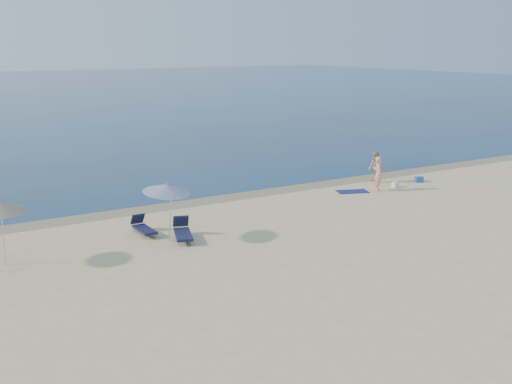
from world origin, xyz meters
TOP-DOWN VIEW (x-y plane):
  - wet_sand_strip at (0.00, 19.40)m, footprint 240.00×1.60m
  - person_left at (4.54, 16.58)m, footprint 0.71×0.78m
  - person_right at (5.74, 18.16)m, footprint 0.87×0.98m
  - beach_towel at (3.26, 17.08)m, footprint 1.80×1.37m
  - white_bag at (5.91, 16.73)m, footprint 0.33×0.28m
  - blue_cooler at (7.91, 16.96)m, footprint 0.51×0.45m
  - umbrella_near at (-8.25, 14.40)m, footprint 2.35×2.36m
  - umbrella_far at (-14.19, 14.83)m, footprint 1.90×1.91m
  - lounger_left at (-8.74, 15.72)m, footprint 0.55×1.63m
  - lounger_right at (-7.72, 14.23)m, footprint 1.20×1.95m

SIDE VIEW (x-z plane):
  - wet_sand_strip at x=0.00m, z-range 0.00..0.00m
  - beach_towel at x=3.26m, z-range 0.00..0.03m
  - white_bag at x=5.91m, z-range 0.00..0.27m
  - blue_cooler at x=7.91m, z-range 0.00..0.30m
  - lounger_left at x=-8.74m, z-range -0.10..0.62m
  - lounger_right at x=-7.72m, z-range -0.11..0.71m
  - person_right at x=5.74m, z-range 0.00..1.70m
  - person_left at x=4.54m, z-range 0.00..1.79m
  - umbrella_far at x=-14.19m, z-range 0.89..3.20m
  - umbrella_near at x=-8.25m, z-range 0.87..3.26m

